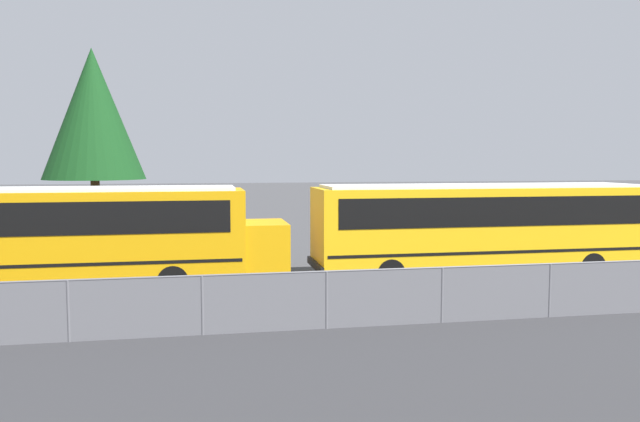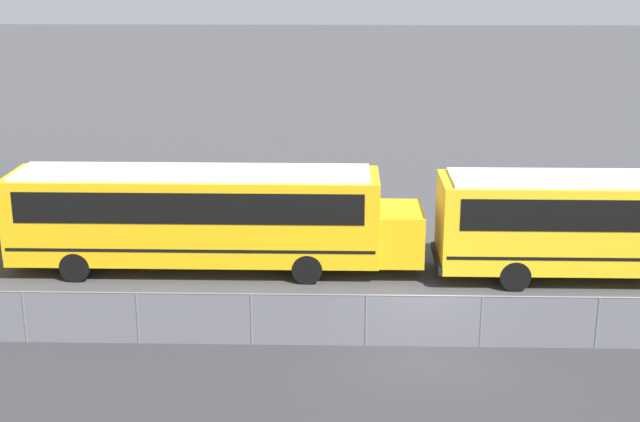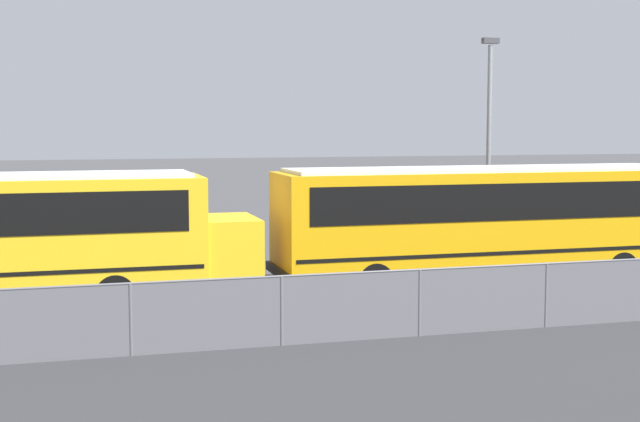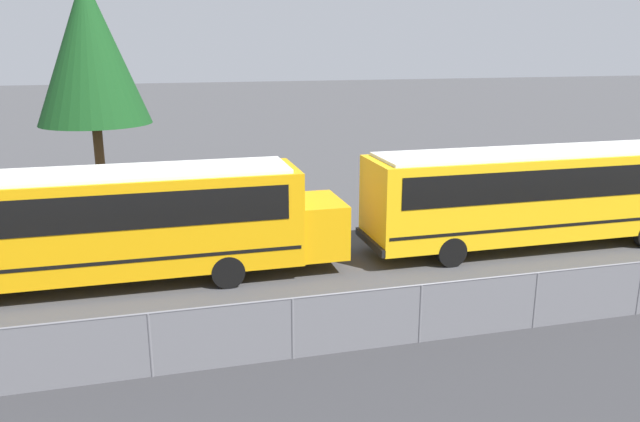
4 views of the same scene
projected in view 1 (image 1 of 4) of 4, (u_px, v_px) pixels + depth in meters
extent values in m
cylinder|color=slate|center=(68.00, 311.00, 14.41)|extent=(0.07, 0.07, 1.45)
cylinder|color=slate|center=(202.00, 306.00, 14.98)|extent=(0.07, 0.07, 1.45)
cylinder|color=slate|center=(327.00, 300.00, 15.55)|extent=(0.07, 0.07, 1.45)
cylinder|color=slate|center=(442.00, 295.00, 16.11)|extent=(0.07, 0.07, 1.45)
cylinder|color=slate|center=(550.00, 291.00, 16.68)|extent=(0.07, 0.07, 1.45)
cube|color=orange|center=(54.00, 235.00, 19.67)|extent=(11.91, 2.59, 2.77)
cube|color=black|center=(53.00, 215.00, 19.62)|extent=(10.96, 2.63, 1.00)
cube|color=black|center=(55.00, 259.00, 19.74)|extent=(11.67, 2.62, 0.10)
cube|color=orange|center=(265.00, 247.00, 20.96)|extent=(1.43, 2.38, 1.66)
cube|color=silver|center=(52.00, 189.00, 19.56)|extent=(11.31, 2.33, 0.10)
cylinder|color=black|center=(176.00, 268.00, 21.62)|extent=(0.96, 0.28, 0.96)
cylinder|color=black|center=(173.00, 281.00, 19.32)|extent=(0.96, 0.28, 0.96)
cube|color=yellow|center=(480.00, 226.00, 22.32)|extent=(11.91, 2.59, 2.77)
cube|color=black|center=(480.00, 209.00, 22.27)|extent=(10.96, 2.63, 1.00)
cube|color=black|center=(479.00, 247.00, 22.38)|extent=(11.67, 2.62, 0.10)
cube|color=black|center=(315.00, 265.00, 21.30)|extent=(0.12, 2.59, 0.24)
cube|color=silver|center=(481.00, 186.00, 22.20)|extent=(11.31, 2.33, 0.10)
cylinder|color=black|center=(554.00, 256.00, 24.27)|extent=(0.96, 0.28, 0.96)
cylinder|color=black|center=(591.00, 266.00, 21.97)|extent=(0.96, 0.28, 0.96)
cylinder|color=black|center=(371.00, 262.00, 22.89)|extent=(0.96, 0.28, 0.96)
cylinder|color=black|center=(390.00, 273.00, 20.60)|extent=(0.96, 0.28, 0.96)
cylinder|color=#51381E|center=(96.00, 212.00, 31.34)|extent=(0.44, 0.44, 3.25)
cone|color=#144219|center=(93.00, 114.00, 30.94)|extent=(5.00, 5.00, 6.49)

